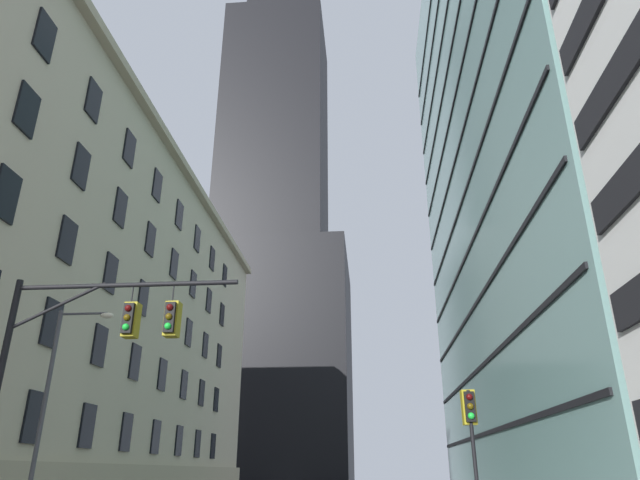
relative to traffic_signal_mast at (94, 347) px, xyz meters
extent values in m
cube|color=#BCAF93|center=(-14.15, 19.57, 7.62)|extent=(14.66, 59.38, 25.53)
cube|color=tan|center=(-6.57, 19.57, 19.68)|extent=(0.70, 59.38, 0.60)
cube|color=black|center=(-6.77, 8.88, -1.15)|extent=(0.14, 1.40, 2.20)
cube|color=black|center=(-6.77, 13.88, -1.15)|extent=(0.14, 1.40, 2.20)
cube|color=black|center=(-6.77, 18.88, -1.15)|extent=(0.14, 1.40, 2.20)
cube|color=black|center=(-6.77, 23.88, -1.15)|extent=(0.14, 1.40, 2.20)
cube|color=black|center=(-6.77, 28.88, -1.15)|extent=(0.14, 1.40, 2.20)
cube|color=black|center=(-6.77, 33.88, -1.15)|extent=(0.14, 1.40, 2.20)
cube|color=black|center=(-6.77, 38.88, -1.15)|extent=(0.14, 1.40, 2.20)
cube|color=black|center=(-6.77, 8.88, 3.05)|extent=(0.14, 1.40, 2.20)
cube|color=black|center=(-6.77, 13.88, 3.05)|extent=(0.14, 1.40, 2.20)
cube|color=black|center=(-6.77, 18.88, 3.05)|extent=(0.14, 1.40, 2.20)
cube|color=black|center=(-6.77, 23.88, 3.05)|extent=(0.14, 1.40, 2.20)
cube|color=black|center=(-6.77, 28.88, 3.05)|extent=(0.14, 1.40, 2.20)
cube|color=black|center=(-6.77, 33.88, 3.05)|extent=(0.14, 1.40, 2.20)
cube|color=black|center=(-6.77, 38.88, 3.05)|extent=(0.14, 1.40, 2.20)
cube|color=black|center=(-6.77, 3.88, 7.25)|extent=(0.14, 1.40, 2.20)
cube|color=black|center=(-6.77, 8.88, 7.25)|extent=(0.14, 1.40, 2.20)
cube|color=black|center=(-6.77, 13.88, 7.25)|extent=(0.14, 1.40, 2.20)
cube|color=black|center=(-6.77, 18.88, 7.25)|extent=(0.14, 1.40, 2.20)
cube|color=black|center=(-6.77, 23.88, 7.25)|extent=(0.14, 1.40, 2.20)
cube|color=black|center=(-6.77, 28.88, 7.25)|extent=(0.14, 1.40, 2.20)
cube|color=black|center=(-6.77, 33.88, 7.25)|extent=(0.14, 1.40, 2.20)
cube|color=black|center=(-6.77, 38.88, 7.25)|extent=(0.14, 1.40, 2.20)
cube|color=black|center=(-6.77, 3.88, 11.45)|extent=(0.14, 1.40, 2.20)
cube|color=black|center=(-6.77, 8.88, 11.45)|extent=(0.14, 1.40, 2.20)
cube|color=black|center=(-6.77, 13.88, 11.45)|extent=(0.14, 1.40, 2.20)
cube|color=black|center=(-6.77, 18.88, 11.45)|extent=(0.14, 1.40, 2.20)
cube|color=black|center=(-6.77, 23.88, 11.45)|extent=(0.14, 1.40, 2.20)
cube|color=black|center=(-6.77, 28.88, 11.45)|extent=(0.14, 1.40, 2.20)
cube|color=black|center=(-6.77, 33.88, 11.45)|extent=(0.14, 1.40, 2.20)
cube|color=black|center=(-6.77, 38.88, 11.45)|extent=(0.14, 1.40, 2.20)
cube|color=black|center=(-6.77, 3.88, 15.65)|extent=(0.14, 1.40, 2.20)
cube|color=black|center=(-6.77, 8.88, 15.65)|extent=(0.14, 1.40, 2.20)
cube|color=black|center=(-6.77, 13.88, 15.65)|extent=(0.14, 1.40, 2.20)
cube|color=black|center=(-6.77, 18.88, 15.65)|extent=(0.14, 1.40, 2.20)
cube|color=black|center=(-6.77, 23.88, 15.65)|extent=(0.14, 1.40, 2.20)
cube|color=black|center=(-6.77, 28.88, 15.65)|extent=(0.14, 1.40, 2.20)
cube|color=black|center=(-6.77, 33.88, 15.65)|extent=(0.14, 1.40, 2.20)
cube|color=black|center=(-6.77, 38.88, 15.65)|extent=(0.14, 1.40, 2.20)
cube|color=black|center=(-10.27, 86.03, 14.57)|extent=(29.70, 29.70, 39.43)
cube|color=black|center=(-10.27, 86.03, 62.96)|extent=(20.79, 20.79, 57.36)
cube|color=gray|center=(23.60, 21.80, 20.13)|extent=(16.84, 40.23, 50.54)
cube|color=black|center=(15.14, 21.80, -1.15)|extent=(0.12, 39.23, 0.24)
cube|color=black|center=(15.14, 21.80, 2.85)|extent=(0.12, 39.23, 0.24)
cube|color=black|center=(15.14, 21.80, 6.85)|extent=(0.12, 39.23, 0.24)
cube|color=black|center=(15.14, 21.80, 10.85)|extent=(0.12, 39.23, 0.24)
cube|color=black|center=(15.14, 21.80, 14.85)|extent=(0.12, 39.23, 0.24)
cube|color=black|center=(15.14, 21.80, 18.85)|extent=(0.12, 39.23, 0.24)
cube|color=black|center=(15.14, 21.80, 22.85)|extent=(0.12, 39.23, 0.24)
cube|color=black|center=(15.14, 21.80, 26.85)|extent=(0.12, 39.23, 0.24)
cube|color=black|center=(15.14, 21.80, 30.85)|extent=(0.12, 39.23, 0.24)
cylinder|color=black|center=(0.74, -0.05, 1.84)|extent=(6.83, 0.14, 0.14)
cylinder|color=black|center=(-1.30, -0.05, 1.24)|extent=(2.81, 0.10, 1.43)
cylinder|color=black|center=(0.97, -0.05, 1.54)|extent=(0.04, 0.04, 0.60)
cube|color=black|center=(0.97, -0.05, 0.79)|extent=(0.30, 0.30, 0.90)
cube|color=olive|center=(0.97, 0.12, 0.79)|extent=(0.40, 0.40, 1.04)
sphere|color=#450808|center=(0.97, -0.21, 1.07)|extent=(0.20, 0.20, 0.20)
sphere|color=#4B3A08|center=(0.97, -0.21, 0.79)|extent=(0.20, 0.20, 0.20)
sphere|color=green|center=(0.97, -0.21, 0.51)|extent=(0.20, 0.20, 0.20)
cylinder|color=black|center=(2.23, -0.05, 1.54)|extent=(0.04, 0.04, 0.60)
cube|color=black|center=(2.23, -0.05, 0.79)|extent=(0.30, 0.30, 0.90)
cube|color=olive|center=(2.23, 0.12, 0.79)|extent=(0.40, 0.40, 1.04)
sphere|color=#450808|center=(2.23, -0.21, 1.07)|extent=(0.20, 0.20, 0.20)
sphere|color=#4B3A08|center=(2.23, -0.21, 0.79)|extent=(0.20, 0.20, 0.20)
sphere|color=green|center=(2.23, -0.21, 0.51)|extent=(0.20, 0.20, 0.20)
cylinder|color=black|center=(11.02, 2.67, -3.00)|extent=(0.12, 0.12, 3.98)
cube|color=black|center=(11.02, 2.67, -1.51)|extent=(0.30, 0.30, 0.90)
cube|color=olive|center=(11.02, 2.84, -1.51)|extent=(0.40, 0.40, 1.04)
sphere|color=#450808|center=(11.02, 2.51, -1.23)|extent=(0.20, 0.20, 0.20)
sphere|color=#4B3A08|center=(11.02, 2.51, -1.51)|extent=(0.20, 0.20, 0.20)
sphere|color=green|center=(11.02, 2.51, -1.79)|extent=(0.20, 0.20, 0.20)
cylinder|color=#47474C|center=(-4.79, 6.15, -1.06)|extent=(0.18, 0.18, 7.86)
cylinder|color=#47474C|center=(-3.78, 6.15, 2.72)|extent=(2.02, 0.10, 0.10)
ellipsoid|color=#EFE5C6|center=(-2.77, 6.15, 2.62)|extent=(0.56, 0.32, 0.24)
camera|label=1|loc=(7.95, -15.60, -3.37)|focal=31.43mm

